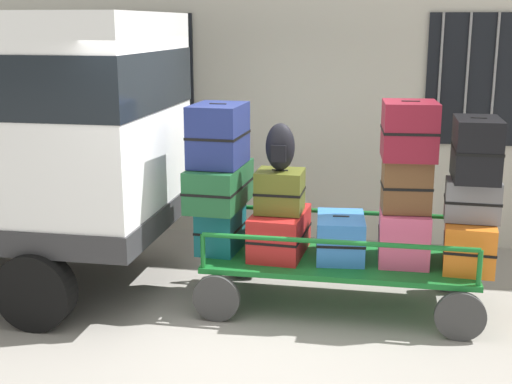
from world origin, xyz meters
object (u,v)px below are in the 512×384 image
(suitcase_right_top, at_px, (476,149))
(backpack, at_px, (280,147))
(suitcase_left_middle, at_px, (219,186))
(suitcase_left_top, at_px, (218,135))
(suitcase_left_bottom, at_px, (221,227))
(suitcase_midright_bottom, at_px, (404,236))
(suitcase_right_bottom, at_px, (469,244))
(suitcase_midright_top, at_px, (409,130))
(suitcase_midright_middle, at_px, (406,186))
(luggage_cart, at_px, (339,266))
(suitcase_right_middle, at_px, (472,200))
(suitcase_midleft_bottom, at_px, (280,233))
(suitcase_center_bottom, at_px, (340,237))
(suitcase_midleft_middle, at_px, (280,191))

(suitcase_right_top, relative_size, backpack, 1.42)
(suitcase_left_middle, distance_m, suitcase_left_top, 0.49)
(suitcase_left_bottom, height_order, suitcase_midright_bottom, suitcase_midright_bottom)
(suitcase_right_top, bearing_deg, suitcase_right_bottom, 90.00)
(suitcase_left_bottom, height_order, suitcase_midright_top, suitcase_midright_top)
(suitcase_midright_top, bearing_deg, suitcase_midright_middle, -90.00)
(luggage_cart, bearing_deg, suitcase_right_middle, -1.68)
(luggage_cart, bearing_deg, suitcase_midright_bottom, 2.15)
(suitcase_left_bottom, relative_size, suitcase_midleft_bottom, 0.72)
(suitcase_midleft_bottom, height_order, suitcase_center_bottom, suitcase_midleft_bottom)
(suitcase_left_middle, xyz_separation_m, suitcase_midright_bottom, (1.73, 0.04, -0.41))
(suitcase_left_middle, xyz_separation_m, suitcase_midleft_bottom, (0.58, 0.04, -0.45))
(suitcase_center_bottom, bearing_deg, suitcase_midright_middle, -3.45)
(suitcase_midleft_bottom, distance_m, suitcase_midleft_middle, 0.41)
(suitcase_midright_bottom, bearing_deg, suitcase_right_bottom, -4.88)
(luggage_cart, height_order, suitcase_midright_middle, suitcase_midright_middle)
(suitcase_midleft_middle, distance_m, suitcase_right_top, 1.80)
(suitcase_midleft_middle, bearing_deg, suitcase_center_bottom, -0.67)
(suitcase_left_top, bearing_deg, backpack, 0.54)
(suitcase_center_bottom, distance_m, backpack, 1.02)
(suitcase_midright_top, bearing_deg, backpack, -178.31)
(suitcase_left_top, distance_m, suitcase_midleft_bottom, 1.10)
(suitcase_left_top, relative_size, suitcase_midleft_bottom, 0.80)
(suitcase_left_top, xyz_separation_m, suitcase_right_top, (2.31, -0.01, -0.06))
(suitcase_left_bottom, bearing_deg, suitcase_right_bottom, -1.26)
(backpack, bearing_deg, suitcase_midleft_bottom, 94.53)
(suitcase_center_bottom, xyz_separation_m, suitcase_right_middle, (1.16, -0.04, 0.42))
(suitcase_midright_top, height_order, suitcase_right_bottom, suitcase_midright_top)
(suitcase_left_bottom, bearing_deg, luggage_cart, -1.16)
(suitcase_left_middle, xyz_separation_m, suitcase_right_middle, (2.31, -0.02, -0.03))
(suitcase_left_top, height_order, suitcase_midright_bottom, suitcase_left_top)
(suitcase_left_top, relative_size, suitcase_midright_bottom, 1.08)
(suitcase_left_top, height_order, suitcase_right_top, suitcase_left_top)
(suitcase_center_bottom, bearing_deg, suitcase_midleft_bottom, 178.11)
(suitcase_midleft_middle, height_order, suitcase_center_bottom, suitcase_midleft_middle)
(suitcase_left_bottom, relative_size, suitcase_center_bottom, 0.88)
(suitcase_left_middle, xyz_separation_m, suitcase_right_top, (2.31, -0.02, 0.43))
(suitcase_center_bottom, bearing_deg, luggage_cart, -90.00)
(suitcase_left_top, xyz_separation_m, suitcase_midright_bottom, (1.73, 0.04, -0.90))
(suitcase_center_bottom, xyz_separation_m, suitcase_right_bottom, (1.16, -0.03, 0.02))
(suitcase_midright_middle, bearing_deg, suitcase_midleft_middle, 177.94)
(suitcase_left_top, bearing_deg, suitcase_midright_top, 1.30)
(suitcase_left_bottom, bearing_deg, suitcase_midright_bottom, -0.05)
(suitcase_center_bottom, height_order, suitcase_midright_top, suitcase_midright_top)
(suitcase_left_top, bearing_deg, suitcase_left_middle, 90.00)
(suitcase_midright_middle, bearing_deg, suitcase_center_bottom, 176.55)
(suitcase_left_middle, distance_m, suitcase_midright_middle, 1.74)
(luggage_cart, relative_size, suitcase_right_bottom, 3.61)
(suitcase_midright_top, bearing_deg, suitcase_left_bottom, 179.80)
(suitcase_left_bottom, bearing_deg, suitcase_midright_top, -0.20)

